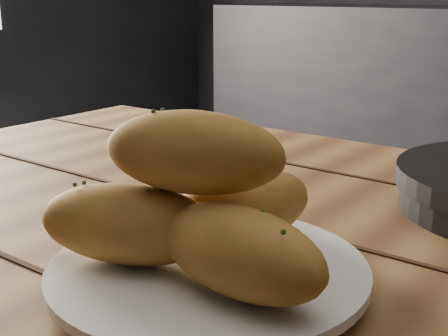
# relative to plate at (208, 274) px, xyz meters

# --- Properties ---
(plate) EXTENTS (0.25, 0.25, 0.02)m
(plate) POSITION_rel_plate_xyz_m (0.00, 0.00, 0.00)
(plate) COLOR white
(plate) RESTS_ON table
(bread_rolls) EXTENTS (0.25, 0.22, 0.12)m
(bread_rolls) POSITION_rel_plate_xyz_m (-0.01, -0.00, 0.05)
(bread_rolls) COLOR #BA7F33
(bread_rolls) RESTS_ON plate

